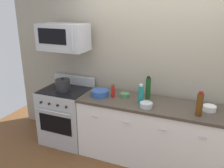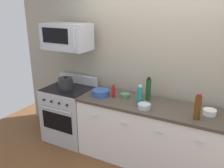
{
  "view_description": "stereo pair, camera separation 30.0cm",
  "coord_description": "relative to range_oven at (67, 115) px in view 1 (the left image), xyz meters",
  "views": [
    {
      "loc": [
        0.7,
        -3.07,
        2.26
      ],
      "look_at": [
        -0.57,
        -0.05,
        1.14
      ],
      "focal_mm": 38.82,
      "sensor_mm": 36.0,
      "label": 1
    },
    {
      "loc": [
        0.97,
        -2.94,
        2.26
      ],
      "look_at": [
        -0.57,
        -0.05,
        1.14
      ],
      "focal_mm": 38.82,
      "sensor_mm": 36.0,
      "label": 2
    }
  ],
  "objects": [
    {
      "name": "ground_plane",
      "position": [
        1.41,
        -0.0,
        -0.47
      ],
      "size": [
        6.2,
        6.2,
        0.0
      ],
      "primitive_type": "plane",
      "color": "brown"
    },
    {
      "name": "bowl_white_ceramic",
      "position": [
        2.17,
        0.04,
        0.49
      ],
      "size": [
        0.17,
        0.17,
        0.07
      ],
      "color": "white",
      "rests_on": "countertop_slab"
    },
    {
      "name": "microwave",
      "position": [
        0.0,
        0.04,
        1.28
      ],
      "size": [
        0.74,
        0.44,
        0.4
      ],
      "color": "#B7BABF"
    },
    {
      "name": "bottle_sparkling_teal",
      "position": [
        1.28,
        -0.06,
        0.58
      ],
      "size": [
        0.07,
        0.07,
        0.28
      ],
      "color": "#197F7A",
      "rests_on": "countertop_slab"
    },
    {
      "name": "bowl_green_glaze",
      "position": [
        1.0,
        0.06,
        0.48
      ],
      "size": [
        0.13,
        0.13,
        0.06
      ],
      "color": "#477A4C",
      "rests_on": "countertop_slab"
    },
    {
      "name": "range_oven",
      "position": [
        0.0,
        0.0,
        0.0
      ],
      "size": [
        0.76,
        0.69,
        1.07
      ],
      "color": "#B7BABF",
      "rests_on": "ground_plane"
    },
    {
      "name": "bowl_steel_prep",
      "position": [
        1.39,
        -0.17,
        0.49
      ],
      "size": [
        0.17,
        0.17,
        0.07
      ],
      "color": "#B2B5BA",
      "rests_on": "countertop_slab"
    },
    {
      "name": "bottle_wine_amber",
      "position": [
        2.05,
        -0.15,
        0.6
      ],
      "size": [
        0.08,
        0.08,
        0.32
      ],
      "color": "#59330F",
      "rests_on": "countertop_slab"
    },
    {
      "name": "bottle_hot_sauce_red",
      "position": [
        0.84,
        -0.01,
        0.55
      ],
      "size": [
        0.05,
        0.05,
        0.2
      ],
      "color": "#B21914",
      "rests_on": "countertop_slab"
    },
    {
      "name": "counter_unit",
      "position": [
        1.41,
        -0.0,
        -0.01
      ],
      "size": [
        2.08,
        0.66,
        0.92
      ],
      "color": "white",
      "rests_on": "ground_plane"
    },
    {
      "name": "bottle_wine_green",
      "position": [
        1.32,
        0.14,
        0.61
      ],
      "size": [
        0.07,
        0.07,
        0.34
      ],
      "color": "#19471E",
      "rests_on": "countertop_slab"
    },
    {
      "name": "back_wall",
      "position": [
        1.41,
        0.41,
        0.88
      ],
      "size": [
        5.17,
        0.1,
        2.7
      ],
      "primitive_type": "cube",
      "color": "#9E937F",
      "rests_on": "ground_plane"
    },
    {
      "name": "stockpot",
      "position": [
        0.0,
        -0.05,
        0.55
      ],
      "size": [
        0.23,
        0.23,
        0.22
      ],
      "color": "#262628",
      "rests_on": "range_oven"
    },
    {
      "name": "bowl_blue_mixing",
      "position": [
        0.64,
        -0.03,
        0.5
      ],
      "size": [
        0.26,
        0.26,
        0.09
      ],
      "color": "#2D519E",
      "rests_on": "countertop_slab"
    }
  ]
}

